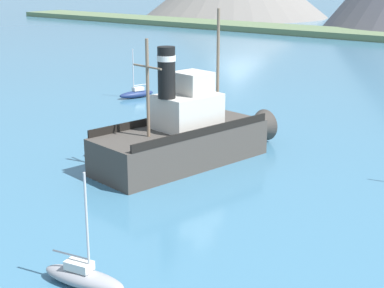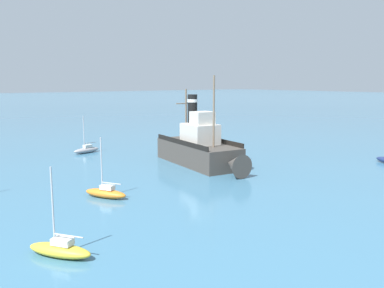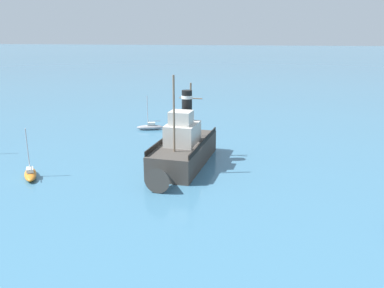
# 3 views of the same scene
# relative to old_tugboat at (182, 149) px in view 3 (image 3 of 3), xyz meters

# --- Properties ---
(ground_plane) EXTENTS (600.00, 600.00, 0.00)m
(ground_plane) POSITION_rel_old_tugboat_xyz_m (-1.02, 0.37, -1.83)
(ground_plane) COLOR teal
(old_tugboat) EXTENTS (6.09, 14.74, 9.90)m
(old_tugboat) POSITION_rel_old_tugboat_xyz_m (0.00, 0.00, 0.00)
(old_tugboat) COLOR #423D38
(old_tugboat) RESTS_ON ground
(sailboat_grey) EXTENTS (3.95, 1.86, 4.90)m
(sailboat_grey) POSITION_rel_old_tugboat_xyz_m (6.92, -15.11, -1.40)
(sailboat_grey) COLOR gray
(sailboat_grey) RESTS_ON ground
(sailboat_orange) EXTENTS (2.76, 3.87, 4.90)m
(sailboat_orange) POSITION_rel_old_tugboat_xyz_m (14.24, 5.36, -1.40)
(sailboat_orange) COLOR orange
(sailboat_orange) RESTS_ON ground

